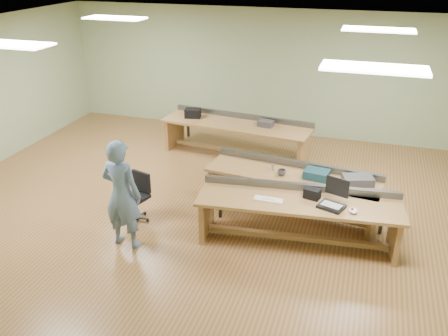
{
  "coord_description": "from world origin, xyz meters",
  "views": [
    {
      "loc": [
        2.48,
        -7.15,
        4.2
      ],
      "look_at": [
        0.42,
        -0.6,
        1.03
      ],
      "focal_mm": 38.0,
      "sensor_mm": 36.0,
      "label": 1
    }
  ],
  "objects_px": {
    "workbench_mid": "(292,184)",
    "parts_bin_grey": "(358,180)",
    "mug": "(282,173)",
    "task_chair": "(137,203)",
    "workbench_back": "(236,131)",
    "drinks_can": "(272,167)",
    "camera_bag": "(312,194)",
    "parts_bin_teal": "(317,174)",
    "laptop_base": "(331,206)",
    "workbench_front": "(298,210)",
    "person": "(122,194)"
  },
  "relations": [
    {
      "from": "workbench_back",
      "to": "task_chair",
      "type": "relative_size",
      "value": 4.06
    },
    {
      "from": "laptop_base",
      "to": "parts_bin_teal",
      "type": "bearing_deg",
      "value": 129.67
    },
    {
      "from": "workbench_front",
      "to": "person",
      "type": "height_order",
      "value": "person"
    },
    {
      "from": "workbench_mid",
      "to": "laptop_base",
      "type": "distance_m",
      "value": 1.24
    },
    {
      "from": "workbench_back",
      "to": "mug",
      "type": "bearing_deg",
      "value": -51.35
    },
    {
      "from": "person",
      "to": "parts_bin_grey",
      "type": "relative_size",
      "value": 3.69
    },
    {
      "from": "laptop_base",
      "to": "parts_bin_grey",
      "type": "height_order",
      "value": "parts_bin_grey"
    },
    {
      "from": "workbench_front",
      "to": "task_chair",
      "type": "bearing_deg",
      "value": 176.47
    },
    {
      "from": "workbench_front",
      "to": "parts_bin_teal",
      "type": "height_order",
      "value": "parts_bin_teal"
    },
    {
      "from": "workbench_front",
      "to": "workbench_back",
      "type": "relative_size",
      "value": 0.94
    },
    {
      "from": "parts_bin_grey",
      "to": "workbench_back",
      "type": "bearing_deg",
      "value": 140.13
    },
    {
      "from": "task_chair",
      "to": "mug",
      "type": "height_order",
      "value": "mug"
    },
    {
      "from": "laptop_base",
      "to": "parts_bin_grey",
      "type": "bearing_deg",
      "value": 90.18
    },
    {
      "from": "workbench_mid",
      "to": "parts_bin_grey",
      "type": "height_order",
      "value": "parts_bin_grey"
    },
    {
      "from": "workbench_mid",
      "to": "drinks_can",
      "type": "distance_m",
      "value": 0.44
    },
    {
      "from": "task_chair",
      "to": "parts_bin_grey",
      "type": "distance_m",
      "value": 3.68
    },
    {
      "from": "workbench_mid",
      "to": "camera_bag",
      "type": "distance_m",
      "value": 0.92
    },
    {
      "from": "workbench_back",
      "to": "camera_bag",
      "type": "height_order",
      "value": "camera_bag"
    },
    {
      "from": "person",
      "to": "task_chair",
      "type": "bearing_deg",
      "value": -71.44
    },
    {
      "from": "workbench_mid",
      "to": "camera_bag",
      "type": "xyz_separation_m",
      "value": [
        0.43,
        -0.77,
        0.27
      ]
    },
    {
      "from": "camera_bag",
      "to": "mug",
      "type": "relative_size",
      "value": 1.76
    },
    {
      "from": "parts_bin_grey",
      "to": "person",
      "type": "bearing_deg",
      "value": -153.25
    },
    {
      "from": "workbench_mid",
      "to": "camera_bag",
      "type": "height_order",
      "value": "camera_bag"
    },
    {
      "from": "parts_bin_teal",
      "to": "mug",
      "type": "height_order",
      "value": "parts_bin_teal"
    },
    {
      "from": "laptop_base",
      "to": "mug",
      "type": "height_order",
      "value": "mug"
    },
    {
      "from": "camera_bag",
      "to": "parts_bin_teal",
      "type": "distance_m",
      "value": 0.73
    },
    {
      "from": "camera_bag",
      "to": "parts_bin_teal",
      "type": "xyz_separation_m",
      "value": [
        -0.03,
        0.73,
        -0.01
      ]
    },
    {
      "from": "task_chair",
      "to": "workbench_front",
      "type": "bearing_deg",
      "value": 19.06
    },
    {
      "from": "person",
      "to": "camera_bag",
      "type": "height_order",
      "value": "person"
    },
    {
      "from": "camera_bag",
      "to": "parts_bin_grey",
      "type": "xyz_separation_m",
      "value": [
        0.64,
        0.72,
        -0.02
      ]
    },
    {
      "from": "camera_bag",
      "to": "mug",
      "type": "bearing_deg",
      "value": 146.97
    },
    {
      "from": "camera_bag",
      "to": "parts_bin_grey",
      "type": "bearing_deg",
      "value": 63.07
    },
    {
      "from": "parts_bin_teal",
      "to": "mug",
      "type": "xyz_separation_m",
      "value": [
        -0.57,
        -0.07,
        -0.02
      ]
    },
    {
      "from": "workbench_mid",
      "to": "laptop_base",
      "type": "relative_size",
      "value": 8.32
    },
    {
      "from": "workbench_back",
      "to": "mug",
      "type": "distance_m",
      "value": 2.74
    },
    {
      "from": "workbench_mid",
      "to": "task_chair",
      "type": "distance_m",
      "value": 2.66
    },
    {
      "from": "mug",
      "to": "workbench_back",
      "type": "bearing_deg",
      "value": 122.17
    },
    {
      "from": "camera_bag",
      "to": "parts_bin_grey",
      "type": "height_order",
      "value": "camera_bag"
    },
    {
      "from": "workbench_back",
      "to": "camera_bag",
      "type": "bearing_deg",
      "value": -48.87
    },
    {
      "from": "workbench_mid",
      "to": "parts_bin_grey",
      "type": "bearing_deg",
      "value": 3.9
    },
    {
      "from": "workbench_mid",
      "to": "parts_bin_teal",
      "type": "bearing_deg",
      "value": 0.4
    },
    {
      "from": "parts_bin_teal",
      "to": "mug",
      "type": "relative_size",
      "value": 2.97
    },
    {
      "from": "mug",
      "to": "task_chair",
      "type": "bearing_deg",
      "value": -159.07
    },
    {
      "from": "workbench_back",
      "to": "parts_bin_teal",
      "type": "distance_m",
      "value": 3.03
    },
    {
      "from": "workbench_back",
      "to": "parts_bin_teal",
      "type": "bearing_deg",
      "value": -41.39
    },
    {
      "from": "workbench_front",
      "to": "camera_bag",
      "type": "relative_size",
      "value": 13.25
    },
    {
      "from": "workbench_mid",
      "to": "drinks_can",
      "type": "relative_size",
      "value": 24.08
    },
    {
      "from": "drinks_can",
      "to": "task_chair",
      "type": "bearing_deg",
      "value": -153.99
    },
    {
      "from": "camera_bag",
      "to": "task_chair",
      "type": "bearing_deg",
      "value": -161.01
    },
    {
      "from": "mug",
      "to": "parts_bin_teal",
      "type": "bearing_deg",
      "value": 7.35
    }
  ]
}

